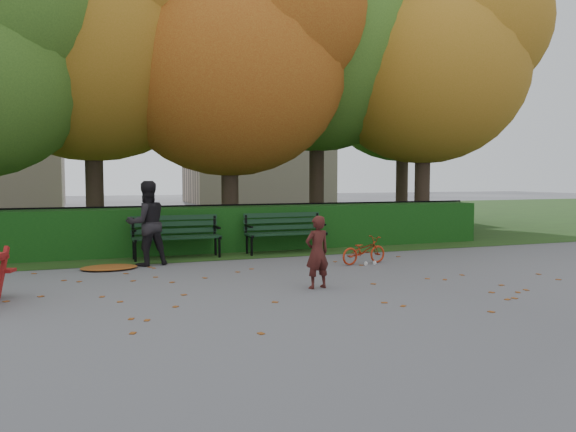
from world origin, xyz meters
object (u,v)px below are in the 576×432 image
object	(u,v)px
tree_e	(439,57)
tree_g	(415,75)
child	(317,252)
tree_d	(333,29)
bench_right	(285,229)
tree_b	(106,25)
bicycle	(364,250)
bench_left	(176,233)
tree_c	(244,53)
adult	(147,223)

from	to	relation	value
tree_e	tree_g	size ratio (longest dim) A/B	0.95
child	tree_d	bearing A→B (deg)	-125.81
tree_g	bench_right	world-z (taller)	tree_g
tree_e	bench_right	size ratio (longest dim) A/B	4.53
tree_b	bicycle	world-z (taller)	tree_b
bench_right	child	bearing A→B (deg)	-103.07
tree_e	bench_left	size ratio (longest dim) A/B	4.53
tree_e	tree_g	bearing A→B (deg)	65.60
tree_g	bicycle	bearing A→B (deg)	-128.03
tree_b	tree_g	bearing A→B (deg)	15.63
tree_c	tree_d	bearing A→B (deg)	22.61
bicycle	tree_b	bearing A→B (deg)	30.86
tree_c	bench_left	bearing A→B (deg)	-133.36
tree_e	adult	world-z (taller)	tree_e
bench_right	adult	xyz separation A→B (m)	(-3.08, -0.80, 0.29)
child	tree_c	bearing A→B (deg)	-105.49
tree_c	bench_right	xyz separation A→B (m)	(0.27, -2.26, -4.30)
tree_e	tree_g	world-z (taller)	tree_g
bench_right	adult	distance (m)	3.19
tree_g	bench_left	size ratio (longest dim) A/B	4.75
bicycle	tree_g	bearing A→B (deg)	-47.97
bicycle	bench_left	bearing A→B (deg)	47.71
tree_b	bicycle	distance (m)	8.49
tree_c	bicycle	distance (m)	6.39
tree_d	bicycle	size ratio (longest dim) A/B	9.52
tree_b	bicycle	bearing A→B (deg)	-49.21
tree_e	adult	size ratio (longest dim) A/B	5.07
tree_g	tree_b	bearing A→B (deg)	-164.37
tree_e	bench_right	bearing A→B (deg)	-159.13
bench_left	bench_right	bearing A→B (deg)	0.00
tree_c	bench_right	bearing A→B (deg)	-83.30
bench_left	bicycle	bearing A→B (deg)	-32.35
tree_b	bench_left	xyz separation A→B (m)	(1.14, -3.04, -4.88)
tree_d	bench_right	size ratio (longest dim) A/B	5.32
bench_right	adult	bearing A→B (deg)	-165.41
tree_d	tree_g	distance (m)	5.16
tree_e	tree_c	bearing A→B (deg)	178.07
tree_d	bench_left	bearing A→B (deg)	-145.74
bench_right	child	distance (m)	4.05
tree_d	child	distance (m)	9.95
tree_c	adult	bearing A→B (deg)	-132.56
bench_right	adult	size ratio (longest dim) A/B	1.12
bench_left	adult	size ratio (longest dim) A/B	1.12
child	bicycle	bearing A→B (deg)	-143.20
tree_g	bench_right	bearing A→B (deg)	-140.05
tree_g	bench_left	xyz separation A→B (m)	(-9.63, -6.06, -4.85)
tree_e	bicycle	size ratio (longest dim) A/B	8.11
tree_b	tree_g	world-z (taller)	tree_b
tree_d	adult	distance (m)	8.93
tree_b	child	bearing A→B (deg)	-69.40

